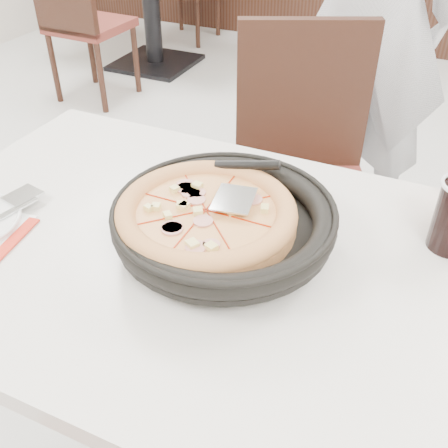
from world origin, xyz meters
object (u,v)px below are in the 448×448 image
at_px(pizza_pan, 224,227).
at_px(diner_person, 370,12).
at_px(bg_chair_left_near, 90,21).
at_px(chair_far, 304,193).
at_px(pizza, 206,220).
at_px(bg_table_left, 152,12).
at_px(main_table, 200,371).

bearing_deg(pizza_pan, diner_person, 90.18).
bearing_deg(bg_chair_left_near, pizza_pan, -45.06).
relative_size(pizza_pan, diner_person, 0.22).
xyz_separation_m(chair_far, pizza, (-0.01, -0.66, 0.34)).
height_order(chair_far, diner_person, diner_person).
bearing_deg(chair_far, diner_person, -116.33).
xyz_separation_m(chair_far, bg_table_left, (-1.72, 1.93, -0.10)).
bearing_deg(main_table, bg_chair_left_near, 131.44).
distance_m(chair_far, pizza, 0.74).
relative_size(pizza, bg_table_left, 0.27).
height_order(bg_table_left, bg_chair_left_near, bg_chair_left_near).
xyz_separation_m(main_table, chair_far, (0.03, 0.67, 0.10)).
distance_m(pizza, diner_person, 1.23).
bearing_deg(main_table, diner_person, 87.84).
distance_m(main_table, diner_person, 1.34).
relative_size(chair_far, diner_person, 0.54).
height_order(pizza_pan, bg_chair_left_near, bg_chair_left_near).
bearing_deg(pizza, pizza_pan, 24.79).
distance_m(chair_far, bg_table_left, 2.59).
height_order(pizza, bg_chair_left_near, bg_chair_left_near).
distance_m(main_table, pizza, 0.44).
xyz_separation_m(pizza_pan, bg_table_left, (-1.74, 2.58, -0.42)).
bearing_deg(chair_far, pizza, 65.15).
distance_m(pizza_pan, pizza, 0.04).
xyz_separation_m(diner_person, bg_table_left, (-1.74, 1.37, -0.51)).
bearing_deg(pizza_pan, pizza, -155.21).
distance_m(main_table, bg_table_left, 3.11).
height_order(chair_far, bg_chair_left_near, same).
xyz_separation_m(pizza_pan, bg_chair_left_near, (-1.77, 1.92, -0.32)).
bearing_deg(pizza, diner_person, 88.81).
xyz_separation_m(pizza, bg_table_left, (-1.71, 2.60, -0.44)).
distance_m(main_table, chair_far, 0.68).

